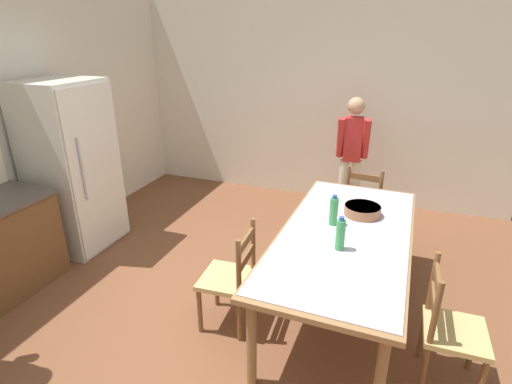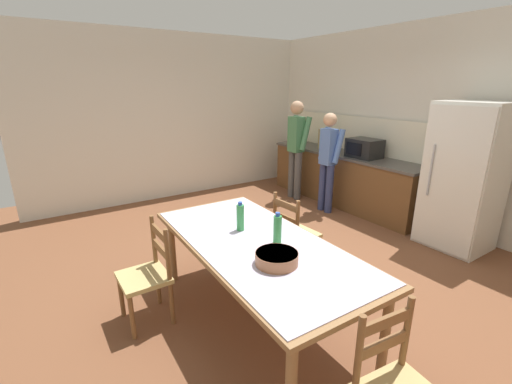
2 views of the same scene
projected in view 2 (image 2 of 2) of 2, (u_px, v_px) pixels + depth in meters
name	position (u px, v px, depth m)	size (l,w,h in m)	color
ground_plane	(282.00, 264.00, 4.06)	(8.32, 8.32, 0.00)	brown
wall_back	(428.00, 126.00, 5.02)	(6.52, 0.12, 2.90)	silver
wall_left	(174.00, 118.00, 6.21)	(0.12, 5.20, 2.90)	silver
kitchen_counter	(342.00, 178.00, 6.02)	(3.04, 0.66, 0.90)	brown
counter_splashback	(358.00, 134.00, 5.96)	(3.00, 0.03, 0.60)	#EFE8CB
refrigerator	(464.00, 177.00, 4.26)	(0.77, 0.73, 1.84)	silver
microwave	(364.00, 148.00, 5.49)	(0.50, 0.39, 0.30)	black
paper_bag	(326.00, 139.00, 6.16)	(0.24, 0.16, 0.36)	tan
dining_table	(257.00, 249.00, 2.91)	(2.27, 1.08, 0.77)	olive
bottle_near_centre	(240.00, 217.00, 3.08)	(0.07, 0.07, 0.27)	green
bottle_off_centre	(277.00, 229.00, 2.83)	(0.07, 0.07, 0.27)	green
serving_bowl	(277.00, 257.00, 2.52)	(0.32, 0.32, 0.09)	#9E6642
chair_side_far_left	(294.00, 234.00, 3.81)	(0.44, 0.42, 0.91)	brown
chair_side_near_left	(148.00, 275.00, 2.99)	(0.42, 0.40, 0.91)	brown
person_at_sink	(296.00, 145.00, 6.12)	(0.44, 0.30, 1.76)	#4C4C4C
person_at_counter	(328.00, 158.00, 5.48)	(0.40, 0.28, 1.61)	navy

